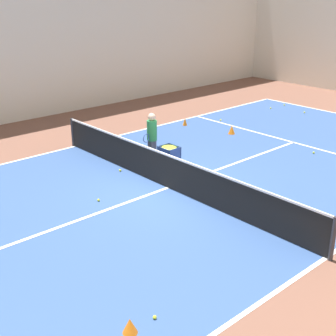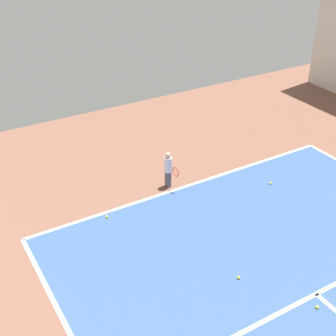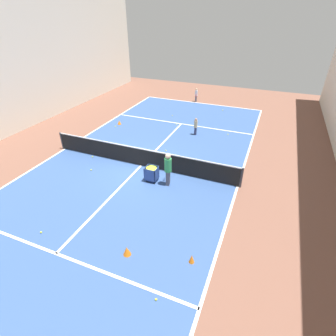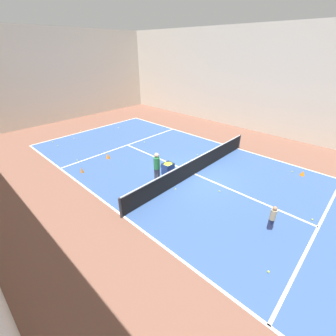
{
  "view_description": "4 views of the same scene",
  "coord_description": "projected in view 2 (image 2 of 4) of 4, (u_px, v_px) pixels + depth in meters",
  "views": [
    {
      "loc": [
        8.92,
        -8.04,
        5.27
      ],
      "look_at": [
        0.0,
        0.0,
        0.6
      ],
      "focal_mm": 50.0,
      "sensor_mm": 36.0,
      "label": 1
    },
    {
      "loc": [
        6.4,
        -1.5,
        7.4
      ],
      "look_at": [
        0.56,
        -11.38,
        0.62
      ],
      "focal_mm": 50.0,
      "sensor_mm": 36.0,
      "label": 2
    },
    {
      "loc": [
        -5.63,
        10.14,
        6.91
      ],
      "look_at": [
        -1.91,
        1.04,
        0.88
      ],
      "focal_mm": 28.0,
      "sensor_mm": 36.0,
      "label": 3
    },
    {
      "loc": [
        -8.92,
        -6.38,
        6.27
      ],
      "look_at": [
        -1.09,
        1.03,
        0.43
      ],
      "focal_mm": 24.0,
      "sensor_mm": 36.0,
      "label": 4
    }
  ],
  "objects": [
    {
      "name": "line_service_near",
      "position": [
        316.0,
        294.0,
        9.97
      ],
      "size": [
        9.8,
        0.1,
        0.0
      ],
      "primitive_type": "cube",
      "color": "white",
      "rests_on": "ground"
    },
    {
      "name": "line_baseline_near",
      "position": [
        189.0,
        185.0,
        13.68
      ],
      "size": [
        9.8,
        0.1,
        0.0
      ],
      "primitive_type": "cube",
      "color": "white",
      "rests_on": "ground"
    },
    {
      "name": "tennis_ball_4",
      "position": [
        270.0,
        183.0,
        13.72
      ],
      "size": [
        0.07,
        0.07,
        0.07
      ],
      "primitive_type": "sphere",
      "color": "yellow",
      "rests_on": "ground"
    },
    {
      "name": "tennis_ball_16",
      "position": [
        317.0,
        307.0,
        9.62
      ],
      "size": [
        0.07,
        0.07,
        0.07
      ],
      "primitive_type": "sphere",
      "color": "yellow",
      "rests_on": "ground"
    },
    {
      "name": "player_near_baseline",
      "position": [
        168.0,
        167.0,
        13.3
      ],
      "size": [
        0.24,
        0.55,
        1.13
      ],
      "rotation": [
        0.0,
        0.0,
        1.65
      ],
      "color": "#4C4C56",
      "rests_on": "ground"
    },
    {
      "name": "tennis_ball_12",
      "position": [
        239.0,
        278.0,
        10.35
      ],
      "size": [
        0.07,
        0.07,
        0.07
      ],
      "primitive_type": "sphere",
      "color": "yellow",
      "rests_on": "ground"
    },
    {
      "name": "tennis_ball_10",
      "position": [
        107.0,
        216.0,
        12.31
      ],
      "size": [
        0.07,
        0.07,
        0.07
      ],
      "primitive_type": "sphere",
      "color": "yellow",
      "rests_on": "ground"
    }
  ]
}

